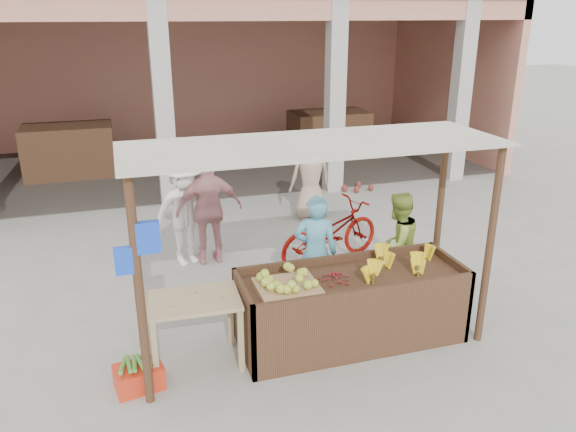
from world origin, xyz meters
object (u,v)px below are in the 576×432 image
object	(u,v)px
vendor_blue	(316,249)
motorcycle	(330,231)
side_table	(193,310)
red_crate	(139,377)
fruit_stall	(351,309)
vendor_green	(397,242)

from	to	relation	value
vendor_blue	motorcycle	size ratio (longest dim) A/B	0.87
side_table	red_crate	xyz separation A→B (m)	(-0.63, -0.25, -0.54)
vendor_blue	motorcycle	bearing A→B (deg)	-96.40
fruit_stall	red_crate	distance (m)	2.46
red_crate	vendor_blue	distance (m)	2.64
vendor_green	red_crate	bearing A→B (deg)	-4.09
fruit_stall	vendor_blue	bearing A→B (deg)	98.21
red_crate	motorcycle	distance (m)	3.84
vendor_blue	motorcycle	distance (m)	1.49
fruit_stall	motorcycle	bearing A→B (deg)	75.13
red_crate	vendor_blue	size ratio (longest dim) A/B	0.29
fruit_stall	motorcycle	xyz separation A→B (m)	(0.57, 2.16, 0.09)
fruit_stall	vendor_blue	xyz separation A→B (m)	(-0.13, 0.88, 0.42)
fruit_stall	side_table	distance (m)	1.83
side_table	red_crate	size ratio (longest dim) A/B	2.14
side_table	motorcycle	xyz separation A→B (m)	(2.38, 2.11, -0.17)
fruit_stall	vendor_green	xyz separation A→B (m)	(1.03, 0.88, 0.37)
red_crate	vendor_green	size ratio (longest dim) A/B	0.31
red_crate	motorcycle	xyz separation A→B (m)	(3.01, 2.36, 0.37)
fruit_stall	vendor_green	distance (m)	1.40
fruit_stall	red_crate	world-z (taller)	fruit_stall
side_table	motorcycle	world-z (taller)	motorcycle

